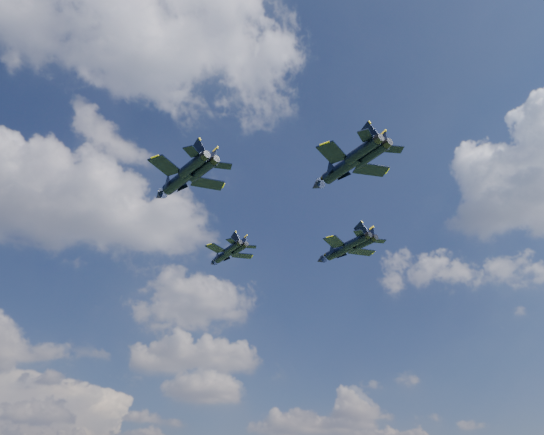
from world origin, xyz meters
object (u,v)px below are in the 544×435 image
(jet_lead, at_px, (224,255))
(jet_slot, at_px, (340,169))
(jet_left, at_px, (178,181))
(jet_right, at_px, (339,251))

(jet_lead, bearing_deg, jet_slot, -87.21)
(jet_left, bearing_deg, jet_right, -4.35)
(jet_right, bearing_deg, jet_lead, 135.63)
(jet_lead, height_order, jet_right, jet_right)
(jet_left, xyz_separation_m, jet_slot, (24.51, -10.61, 0.35))
(jet_slot, bearing_deg, jet_lead, 92.57)
(jet_right, relative_size, jet_slot, 0.90)
(jet_left, bearing_deg, jet_lead, 35.64)
(jet_lead, distance_m, jet_right, 23.18)
(jet_left, relative_size, jet_slot, 0.98)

